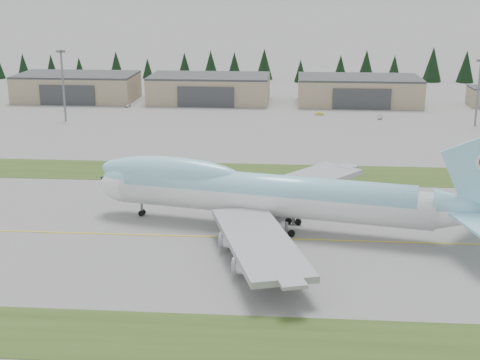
# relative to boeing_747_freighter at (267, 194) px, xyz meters

# --- Properties ---
(ground) EXTENTS (7000.00, 7000.00, 0.00)m
(ground) POSITION_rel_boeing_747_freighter_xyz_m (-13.91, -5.74, -7.13)
(ground) COLOR gray
(ground) RESTS_ON ground
(grass_strip_near) EXTENTS (400.00, 14.00, 0.08)m
(grass_strip_near) POSITION_rel_boeing_747_freighter_xyz_m (-13.91, -43.74, -7.13)
(grass_strip_near) COLOR #31491A
(grass_strip_near) RESTS_ON ground
(grass_strip_far) EXTENTS (400.00, 18.00, 0.08)m
(grass_strip_far) POSITION_rel_boeing_747_freighter_xyz_m (-13.91, 39.26, -7.13)
(grass_strip_far) COLOR #31491A
(grass_strip_far) RESTS_ON ground
(taxiway_line_main) EXTENTS (400.00, 0.40, 0.02)m
(taxiway_line_main) POSITION_rel_boeing_747_freighter_xyz_m (-13.91, -5.74, -7.13)
(taxiway_line_main) COLOR yellow
(taxiway_line_main) RESTS_ON ground
(boeing_747_freighter) EXTENTS (82.42, 69.47, 21.62)m
(boeing_747_freighter) POSITION_rel_boeing_747_freighter_xyz_m (0.00, 0.00, 0.00)
(boeing_747_freighter) COLOR white
(boeing_747_freighter) RESTS_ON ground
(hangar_left) EXTENTS (48.00, 26.60, 10.80)m
(hangar_left) POSITION_rel_boeing_747_freighter_xyz_m (-83.91, 144.16, -1.74)
(hangar_left) COLOR gray
(hangar_left) RESTS_ON ground
(hangar_center) EXTENTS (48.00, 26.60, 10.80)m
(hangar_center) POSITION_rel_boeing_747_freighter_xyz_m (-28.91, 144.16, -1.74)
(hangar_center) COLOR gray
(hangar_center) RESTS_ON ground
(hangar_right) EXTENTS (48.00, 26.60, 10.80)m
(hangar_right) POSITION_rel_boeing_747_freighter_xyz_m (31.09, 144.16, -1.74)
(hangar_right) COLOR gray
(hangar_right) RESTS_ON ground
(floodlight_masts) EXTENTS (200.97, 9.79, 24.58)m
(floodlight_masts) POSITION_rel_boeing_747_freighter_xyz_m (-9.74, 103.88, 9.04)
(floodlight_masts) COLOR slate
(floodlight_masts) RESTS_ON ground
(service_vehicle_a) EXTENTS (2.24, 3.78, 1.21)m
(service_vehicle_a) POSITION_rel_boeing_747_freighter_xyz_m (-59.26, 129.40, -7.13)
(service_vehicle_a) COLOR silver
(service_vehicle_a) RESTS_ON ground
(service_vehicle_b) EXTENTS (3.40, 1.50, 1.09)m
(service_vehicle_b) POSITION_rel_boeing_747_freighter_xyz_m (14.76, 118.83, -7.13)
(service_vehicle_b) COLOR gold
(service_vehicle_b) RESTS_ON ground
(service_vehicle_c) EXTENTS (2.16, 4.21, 1.17)m
(service_vehicle_c) POSITION_rel_boeing_747_freighter_xyz_m (36.00, 113.27, -7.13)
(service_vehicle_c) COLOR silver
(service_vehicle_c) RESTS_ON ground
(conifer_belt) EXTENTS (270.22, 15.41, 16.95)m
(conifer_belt) POSITION_rel_boeing_747_freighter_xyz_m (-4.43, 207.04, -0.10)
(conifer_belt) COLOR black
(conifer_belt) RESTS_ON ground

